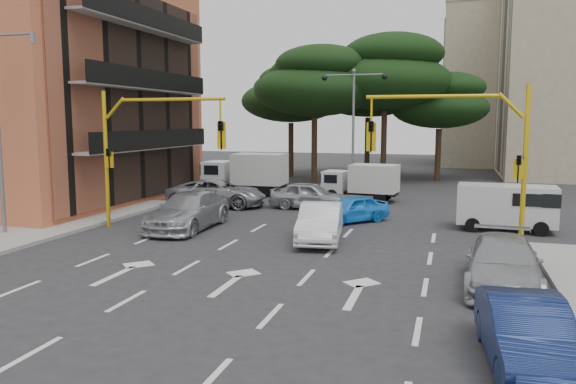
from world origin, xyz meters
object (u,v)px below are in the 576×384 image
at_px(signal_mast_right, 473,144).
at_px(van_white, 506,207).
at_px(car_white_hatch, 320,222).
at_px(car_silver_cross_a, 217,193).
at_px(signal_mast_left, 141,140).
at_px(car_silver_parked, 503,263).
at_px(car_silver_cross_b, 310,196).
at_px(street_lamp_left, 2,120).
at_px(street_lamp_center, 354,109).
at_px(box_truck_a, 245,174).
at_px(box_truck_b, 361,183).
at_px(car_navy_parked, 527,334).
at_px(car_blue_compact, 351,209).
at_px(car_silver_wagon, 189,211).

bearing_deg(signal_mast_right, van_white, 68.15).
bearing_deg(car_white_hatch, car_silver_cross_a, 128.41).
height_order(signal_mast_left, car_silver_parked, signal_mast_left).
distance_m(car_silver_cross_a, car_silver_cross_b, 5.17).
height_order(street_lamp_left, street_lamp_center, street_lamp_left).
relative_size(signal_mast_left, box_truck_a, 1.12).
xyz_separation_m(car_silver_cross_b, car_silver_parked, (8.72, -12.28, -0.02)).
bearing_deg(street_lamp_left, signal_mast_right, 9.39).
distance_m(car_silver_parked, box_truck_b, 17.34).
bearing_deg(car_silver_cross_a, box_truck_a, -2.00).
relative_size(car_silver_cross_b, van_white, 1.07).
bearing_deg(car_white_hatch, van_white, 22.72).
height_order(street_lamp_left, car_navy_parked, street_lamp_left).
distance_m(car_white_hatch, car_silver_parked, 7.88).
bearing_deg(car_silver_cross_b, car_blue_compact, -136.57).
xyz_separation_m(signal_mast_right, box_truck_b, (-5.80, 11.08, -2.80)).
relative_size(street_lamp_left, car_navy_parked, 1.93).
bearing_deg(signal_mast_left, street_lamp_left, -146.31).
height_order(van_white, box_truck_b, box_truck_b).
xyz_separation_m(car_white_hatch, car_navy_parked, (6.38, -10.05, -0.06)).
bearing_deg(car_silver_cross_b, street_lamp_center, -6.81).
xyz_separation_m(car_blue_compact, car_silver_cross_b, (-2.81, 3.26, 0.10)).
xyz_separation_m(car_white_hatch, box_truck_a, (-7.79, 12.33, 0.57)).
height_order(street_lamp_left, car_white_hatch, street_lamp_left).
height_order(signal_mast_left, car_silver_cross_b, signal_mast_left).
relative_size(van_white, box_truck_b, 0.91).
height_order(signal_mast_right, box_truck_a, signal_mast_right).
height_order(street_lamp_left, car_silver_wagon, street_lamp_left).
bearing_deg(street_lamp_left, street_lamp_center, 56.41).
relative_size(street_lamp_center, van_white, 1.94).
bearing_deg(van_white, car_silver_cross_b, -106.24).
relative_size(street_lamp_center, car_blue_compact, 2.10).
relative_size(signal_mast_left, car_silver_parked, 1.22).
distance_m(signal_mast_right, street_lamp_left, 18.36).
height_order(street_lamp_left, car_silver_cross_b, street_lamp_left).
distance_m(street_lamp_left, car_silver_parked, 19.41).
height_order(signal_mast_left, car_blue_compact, signal_mast_left).
bearing_deg(signal_mast_left, signal_mast_right, 0.00).
bearing_deg(car_silver_cross_a, car_navy_parked, -146.39).
bearing_deg(car_silver_cross_a, car_silver_parked, -135.52).
relative_size(car_silver_cross_b, box_truck_a, 0.80).
xyz_separation_m(street_lamp_left, car_silver_wagon, (6.40, 3.49, -3.94)).
distance_m(car_white_hatch, car_navy_parked, 11.90).
xyz_separation_m(signal_mast_left, car_silver_cross_a, (0.55, 6.71, -3.13)).
bearing_deg(car_navy_parked, street_lamp_left, 153.67).
bearing_deg(signal_mast_left, car_silver_cross_b, 52.20).
bearing_deg(car_silver_parked, car_silver_cross_a, 142.97).
bearing_deg(box_truck_a, signal_mast_left, 177.76).
distance_m(street_lamp_center, box_truck_a, 8.01).
relative_size(car_silver_wagon, car_silver_cross_b, 1.26).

